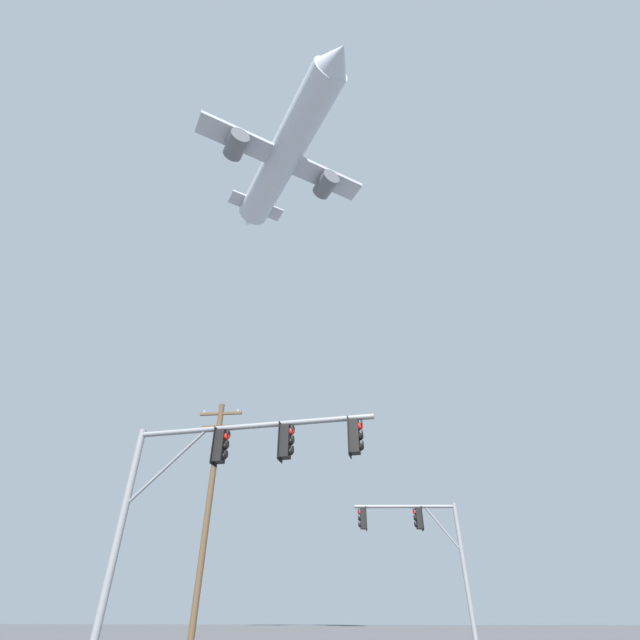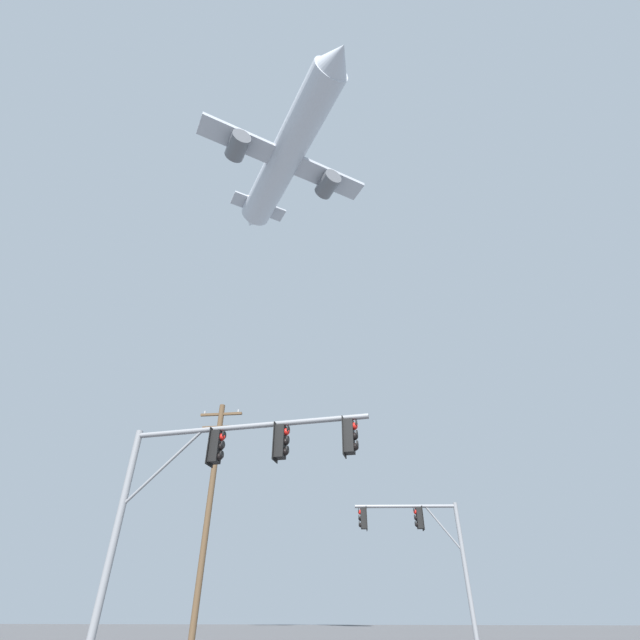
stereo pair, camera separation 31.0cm
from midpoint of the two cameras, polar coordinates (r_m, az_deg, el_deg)
The scene contains 4 objects.
signal_pole_near at distance 12.95m, azimuth -13.02°, elevation -18.40°, with size 7.03×1.07×6.05m.
signal_pole_far at distance 22.88m, azimuth 12.82°, elevation -25.87°, with size 4.84×0.72×5.84m.
utility_pole at distance 22.65m, azimuth -14.70°, elevation -22.32°, with size 2.20×0.28×10.59m.
airplane at distance 60.60m, azimuth -4.62°, elevation 20.85°, with size 20.31×26.19×7.96m.
Camera 1 is at (0.84, -3.53, 1.45)m, focal length 24.60 mm.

